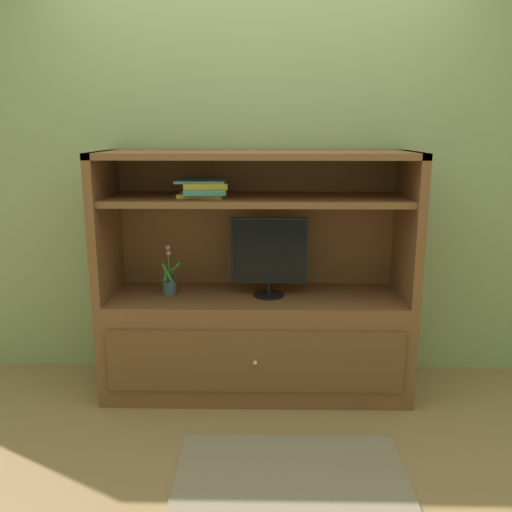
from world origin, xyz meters
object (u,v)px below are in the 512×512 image
Objects in this scene: tv_monitor at (269,254)px; media_console at (256,316)px; magazine_stack at (204,188)px; potted_plant at (169,284)px.

media_console is at bearing 163.24° from tv_monitor.
media_console is 0.83m from magazine_stack.
media_console reaches higher than potted_plant.
media_console is 5.96× the size of potted_plant.
media_console is at bearing 1.83° from magazine_stack.
tv_monitor is at bearing -1.72° from potted_plant.
magazine_stack is (-0.37, 0.01, 0.38)m from tv_monitor.
media_console is 0.55m from potted_plant.
magazine_stack is (0.22, -0.00, 0.57)m from potted_plant.
potted_plant is (-0.52, -0.01, 0.20)m from media_console.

